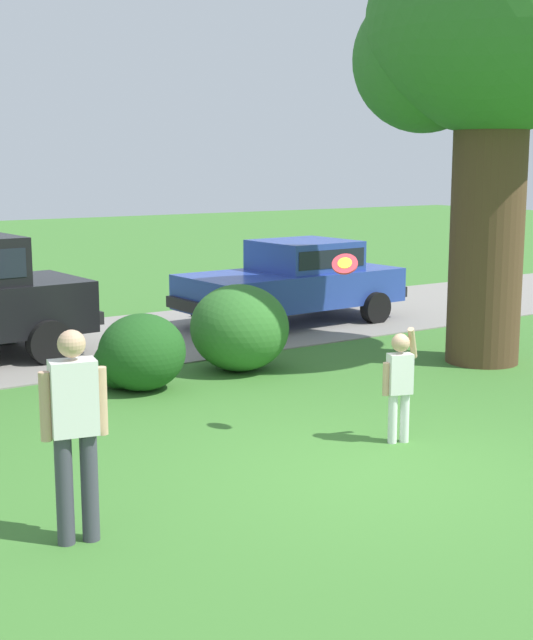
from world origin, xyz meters
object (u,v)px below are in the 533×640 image
Objects in this scene: adult_onlooker at (75,424)px; oak_tree_large at (488,47)px; frisbee at (345,264)px; child_thrower at (400,378)px; parked_sedan at (295,279)px.

oak_tree_large is at bearing 20.91° from adult_onlooker.
frisbee is (-4.14, -1.91, -2.73)m from oak_tree_large.
adult_onlooker is (-3.89, -0.51, 0.27)m from child_thrower.
adult_onlooker is at bearing -135.44° from parked_sedan.
frisbee is 3.77m from adult_onlooker.
oak_tree_large is 5.96m from child_thrower.
oak_tree_large is 5.31m from frisbee.
adult_onlooker is (-7.64, -2.92, -3.69)m from oak_tree_large.
oak_tree_large is 8.97m from adult_onlooker.
parked_sedan reaches higher than child_thrower.
frisbee reaches higher than child_thrower.
parked_sedan is 14.12× the size of frisbee.
oak_tree_large is 3.79× the size of adult_onlooker.
parked_sedan is (-0.46, 4.15, -3.82)m from oak_tree_large.
child_thrower is (-3.75, -2.41, -3.95)m from oak_tree_large.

